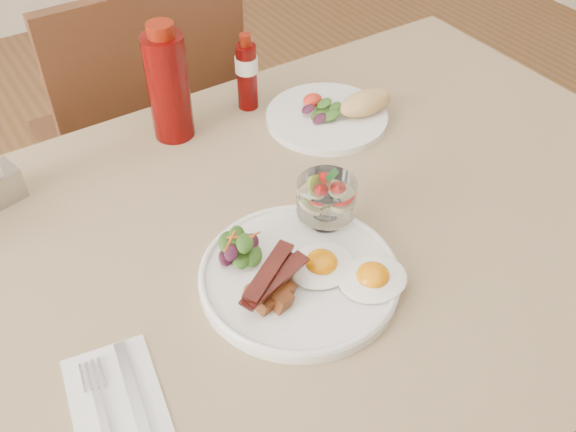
% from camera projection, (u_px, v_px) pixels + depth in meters
% --- Properties ---
extents(table, '(1.33, 0.88, 0.75)m').
position_uv_depth(table, '(301.00, 271.00, 1.03)').
color(table, '#522F1A').
rests_on(table, ground).
extents(chair_far, '(0.42, 0.42, 0.93)m').
position_uv_depth(chair_far, '(146.00, 138.00, 1.53)').
color(chair_far, '#522F1A').
rests_on(chair_far, ground).
extents(main_plate, '(0.28, 0.28, 0.02)m').
position_uv_depth(main_plate, '(299.00, 277.00, 0.89)').
color(main_plate, white).
rests_on(main_plate, table).
extents(fried_eggs, '(0.16, 0.17, 0.03)m').
position_uv_depth(fried_eggs, '(347.00, 270.00, 0.88)').
color(fried_eggs, white).
rests_on(fried_eggs, main_plate).
extents(bacon_potato_pile, '(0.11, 0.08, 0.04)m').
position_uv_depth(bacon_potato_pile, '(273.00, 286.00, 0.84)').
color(bacon_potato_pile, brown).
rests_on(bacon_potato_pile, main_plate).
extents(side_salad, '(0.08, 0.07, 0.04)m').
position_uv_depth(side_salad, '(240.00, 249.00, 0.89)').
color(side_salad, '#204312').
rests_on(side_salad, main_plate).
extents(fruit_cup, '(0.09, 0.09, 0.09)m').
position_uv_depth(fruit_cup, '(326.00, 197.00, 0.93)').
color(fruit_cup, white).
rests_on(fruit_cup, main_plate).
extents(second_plate, '(0.23, 0.22, 0.06)m').
position_uv_depth(second_plate, '(336.00, 113.00, 1.18)').
color(second_plate, white).
rests_on(second_plate, table).
extents(ketchup_bottle, '(0.08, 0.08, 0.21)m').
position_uv_depth(ketchup_bottle, '(168.00, 85.00, 1.09)').
color(ketchup_bottle, '#510504').
rests_on(ketchup_bottle, table).
extents(hot_sauce_bottle, '(0.04, 0.04, 0.15)m').
position_uv_depth(hot_sauce_bottle, '(247.00, 73.00, 1.17)').
color(hot_sauce_bottle, '#510504').
rests_on(hot_sauce_bottle, table).
extents(napkin_cutlery, '(0.13, 0.20, 0.01)m').
position_uv_depth(napkin_cutlery, '(120.00, 409.00, 0.75)').
color(napkin_cutlery, white).
rests_on(napkin_cutlery, table).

